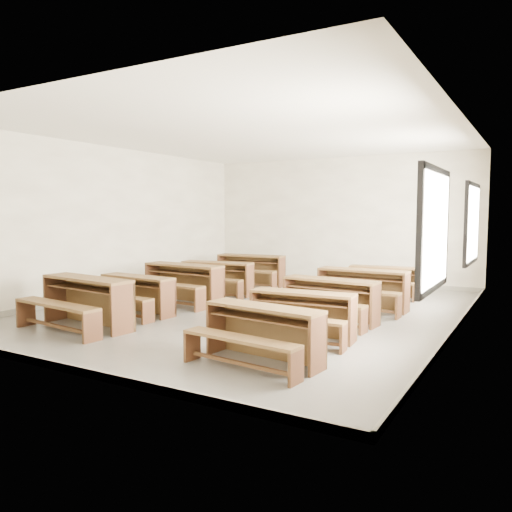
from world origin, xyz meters
The scene contains 11 objects.
room centered at (0.09, 0.00, 2.14)m, with size 8.50×8.50×3.20m.
desk_set_0 centered at (-1.61, -2.59, 0.46)m, with size 1.84×1.09×0.79m.
desk_set_1 centered at (-1.64, -1.43, 0.40)m, with size 1.56×0.88×0.68m.
desk_set_2 centered at (-1.62, -0.14, 0.45)m, with size 1.76×0.97×0.77m.
desk_set_3 centered at (-1.58, 1.00, 0.42)m, with size 1.69×1.01×0.72m.
desk_set_4 centered at (-1.66, 2.59, 0.44)m, with size 1.76×1.04×0.76m.
desk_set_5 centered at (1.69, -2.82, 0.40)m, with size 1.60×0.95×0.68m.
desk_set_6 centered at (1.63, -1.56, 0.39)m, with size 1.56×0.89×0.68m.
desk_set_7 centered at (1.57, -0.34, 0.42)m, with size 1.65×0.94×0.72m.
desk_set_8 centered at (1.70, 0.98, 0.44)m, with size 1.67×0.89×0.75m.
desk_set_9 centered at (1.63, 2.62, 0.37)m, with size 1.49×0.88×0.64m.
Camera 1 is at (4.55, -7.93, 1.80)m, focal length 35.00 mm.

